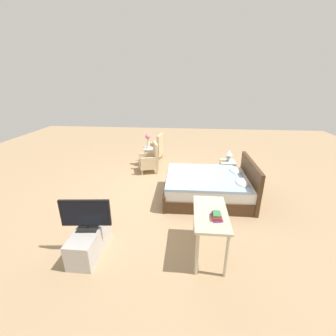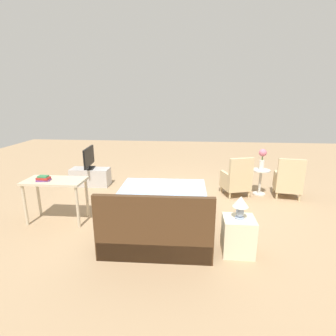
{
  "view_description": "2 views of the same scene",
  "coord_description": "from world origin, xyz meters",
  "px_view_note": "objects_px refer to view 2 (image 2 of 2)",
  "views": [
    {
      "loc": [
        5.14,
        0.48,
        2.7
      ],
      "look_at": [
        -0.01,
        0.01,
        0.65
      ],
      "focal_mm": 24.0,
      "sensor_mm": 36.0,
      "label": 1
    },
    {
      "loc": [
        -0.24,
        5.04,
        2.19
      ],
      "look_at": [
        0.2,
        -0.05,
        0.79
      ],
      "focal_mm": 28.0,
      "sensor_mm": 36.0,
      "label": 2
    }
  ],
  "objects_px": {
    "tv_stand": "(91,177)",
    "side_table": "(260,179)",
    "armchair_by_window_left": "(288,182)",
    "tv_flatscreen": "(89,158)",
    "flower_vase": "(262,157)",
    "table_lamp": "(241,204)",
    "armchair_by_window_right": "(237,180)",
    "book_stack": "(43,178)",
    "bed": "(160,213)",
    "nightstand": "(238,236)",
    "vanity_desk": "(55,186)"
  },
  "relations": [
    {
      "from": "tv_stand",
      "to": "side_table",
      "type": "bearing_deg",
      "value": 176.1
    },
    {
      "from": "bed",
      "to": "armchair_by_window_right",
      "type": "bearing_deg",
      "value": -132.19
    },
    {
      "from": "table_lamp",
      "to": "vanity_desk",
      "type": "bearing_deg",
      "value": -13.88
    },
    {
      "from": "armchair_by_window_right",
      "to": "side_table",
      "type": "xyz_separation_m",
      "value": [
        -0.55,
        -0.15,
        -0.0
      ]
    },
    {
      "from": "armchair_by_window_left",
      "to": "nightstand",
      "type": "xyz_separation_m",
      "value": [
        1.46,
        2.28,
        -0.1
      ]
    },
    {
      "from": "table_lamp",
      "to": "tv_stand",
      "type": "xyz_separation_m",
      "value": [
        3.21,
        -2.71,
        -0.54
      ]
    },
    {
      "from": "flower_vase",
      "to": "table_lamp",
      "type": "xyz_separation_m",
      "value": [
        0.9,
        2.43,
        -0.13
      ]
    },
    {
      "from": "tv_stand",
      "to": "tv_flatscreen",
      "type": "bearing_deg",
      "value": 5.57
    },
    {
      "from": "bed",
      "to": "tv_stand",
      "type": "xyz_separation_m",
      "value": [
        2.02,
        -2.12,
        -0.08
      ]
    },
    {
      "from": "side_table",
      "to": "flower_vase",
      "type": "height_order",
      "value": "flower_vase"
    },
    {
      "from": "bed",
      "to": "armchair_by_window_right",
      "type": "xyz_separation_m",
      "value": [
        -1.53,
        -1.68,
        0.08
      ]
    },
    {
      "from": "table_lamp",
      "to": "nightstand",
      "type": "bearing_deg",
      "value": -90.0
    },
    {
      "from": "flower_vase",
      "to": "bed",
      "type": "bearing_deg",
      "value": 41.45
    },
    {
      "from": "flower_vase",
      "to": "table_lamp",
      "type": "distance_m",
      "value": 2.6
    },
    {
      "from": "side_table",
      "to": "tv_stand",
      "type": "bearing_deg",
      "value": -3.9
    },
    {
      "from": "flower_vase",
      "to": "armchair_by_window_right",
      "type": "bearing_deg",
      "value": 15.46
    },
    {
      "from": "flower_vase",
      "to": "tv_stand",
      "type": "bearing_deg",
      "value": -3.9
    },
    {
      "from": "bed",
      "to": "tv_stand",
      "type": "bearing_deg",
      "value": -46.29
    },
    {
      "from": "flower_vase",
      "to": "table_lamp",
      "type": "bearing_deg",
      "value": 69.72
    },
    {
      "from": "nightstand",
      "to": "book_stack",
      "type": "relative_size",
      "value": 2.21
    },
    {
      "from": "armchair_by_window_right",
      "to": "table_lamp",
      "type": "height_order",
      "value": "armchair_by_window_right"
    },
    {
      "from": "armchair_by_window_left",
      "to": "table_lamp",
      "type": "xyz_separation_m",
      "value": [
        1.46,
        2.28,
        0.38
      ]
    },
    {
      "from": "book_stack",
      "to": "tv_stand",
      "type": "bearing_deg",
      "value": -90.4
    },
    {
      "from": "book_stack",
      "to": "side_table",
      "type": "bearing_deg",
      "value": -157.02
    },
    {
      "from": "nightstand",
      "to": "book_stack",
      "type": "height_order",
      "value": "book_stack"
    },
    {
      "from": "armchair_by_window_right",
      "to": "tv_stand",
      "type": "relative_size",
      "value": 0.96
    },
    {
      "from": "armchair_by_window_left",
      "to": "armchair_by_window_right",
      "type": "distance_m",
      "value": 1.12
    },
    {
      "from": "table_lamp",
      "to": "side_table",
      "type": "bearing_deg",
      "value": -110.28
    },
    {
      "from": "bed",
      "to": "side_table",
      "type": "bearing_deg",
      "value": -138.55
    },
    {
      "from": "vanity_desk",
      "to": "book_stack",
      "type": "height_order",
      "value": "book_stack"
    },
    {
      "from": "armchair_by_window_left",
      "to": "book_stack",
      "type": "xyz_separation_m",
      "value": [
        4.68,
        1.59,
        0.45
      ]
    },
    {
      "from": "table_lamp",
      "to": "armchair_by_window_right",
      "type": "bearing_deg",
      "value": -98.62
    },
    {
      "from": "bed",
      "to": "armchair_by_window_left",
      "type": "bearing_deg",
      "value": -147.52
    },
    {
      "from": "nightstand",
      "to": "tv_stand",
      "type": "height_order",
      "value": "nightstand"
    },
    {
      "from": "vanity_desk",
      "to": "tv_stand",
      "type": "bearing_deg",
      "value": -85.82
    },
    {
      "from": "tv_flatscreen",
      "to": "vanity_desk",
      "type": "distance_m",
      "value": 1.96
    },
    {
      "from": "armchair_by_window_right",
      "to": "book_stack",
      "type": "relative_size",
      "value": 3.75
    },
    {
      "from": "bed",
      "to": "nightstand",
      "type": "bearing_deg",
      "value": 153.21
    },
    {
      "from": "bed",
      "to": "side_table",
      "type": "xyz_separation_m",
      "value": [
        -2.08,
        -1.84,
        0.07
      ]
    },
    {
      "from": "flower_vase",
      "to": "tv_stand",
      "type": "height_order",
      "value": "flower_vase"
    },
    {
      "from": "side_table",
      "to": "table_lamp",
      "type": "relative_size",
      "value": 1.79
    },
    {
      "from": "table_lamp",
      "to": "tv_stand",
      "type": "distance_m",
      "value": 4.24
    },
    {
      "from": "bed",
      "to": "table_lamp",
      "type": "height_order",
      "value": "bed"
    },
    {
      "from": "armchair_by_window_left",
      "to": "tv_flatscreen",
      "type": "relative_size",
      "value": 1.17
    },
    {
      "from": "nightstand",
      "to": "tv_flatscreen",
      "type": "xyz_separation_m",
      "value": [
        3.21,
        -2.71,
        0.45
      ]
    },
    {
      "from": "bed",
      "to": "tv_stand",
      "type": "relative_size",
      "value": 2.12
    },
    {
      "from": "nightstand",
      "to": "book_stack",
      "type": "xyz_separation_m",
      "value": [
        3.22,
        -0.69,
        0.55
      ]
    },
    {
      "from": "book_stack",
      "to": "armchair_by_window_right",
      "type": "bearing_deg",
      "value": -155.92
    },
    {
      "from": "bed",
      "to": "tv_flatscreen",
      "type": "xyz_separation_m",
      "value": [
        2.03,
        -2.12,
        0.42
      ]
    },
    {
      "from": "vanity_desk",
      "to": "side_table",
      "type": "bearing_deg",
      "value": -157.05
    }
  ]
}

